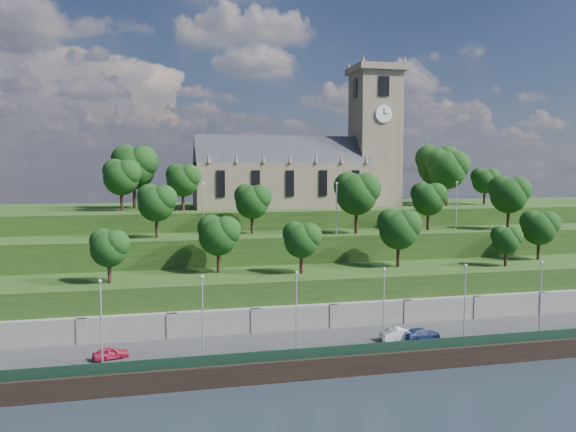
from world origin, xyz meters
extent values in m
plane|color=black|center=(0.00, 0.00, 0.00)|extent=(320.00, 320.00, 0.00)
cube|color=#2D2D30|center=(0.00, 6.00, 1.00)|extent=(160.00, 12.00, 2.00)
cube|color=black|center=(0.00, -0.05, 1.10)|extent=(160.00, 0.50, 2.20)
cube|color=#153121|center=(0.00, 0.60, 2.60)|extent=(160.00, 0.10, 1.20)
cube|color=slate|center=(0.00, 12.00, 2.50)|extent=(160.00, 2.00, 5.00)
cube|color=slate|center=(-35.00, 11.20, 2.50)|extent=(1.20, 0.60, 5.00)
cube|color=slate|center=(-25.00, 11.20, 2.50)|extent=(1.20, 0.60, 5.00)
cube|color=slate|center=(-15.00, 11.20, 2.50)|extent=(1.20, 0.60, 5.00)
cube|color=slate|center=(-5.00, 11.20, 2.50)|extent=(1.20, 0.60, 5.00)
cube|color=slate|center=(5.00, 11.20, 2.50)|extent=(1.20, 0.60, 5.00)
cube|color=slate|center=(15.00, 11.20, 2.50)|extent=(1.20, 0.60, 5.00)
cube|color=slate|center=(25.00, 11.20, 2.50)|extent=(1.20, 0.60, 5.00)
cube|color=#1E3A13|center=(0.00, 18.00, 4.00)|extent=(160.00, 12.00, 8.00)
cube|color=#1E3A13|center=(0.00, 29.00, 6.00)|extent=(160.00, 10.00, 12.00)
cube|color=#1E3A13|center=(0.00, 50.00, 7.50)|extent=(160.00, 32.00, 15.00)
cube|color=#70604F|center=(-4.00, 46.00, 19.00)|extent=(32.00, 12.00, 8.00)
cube|color=#26282E|center=(-4.00, 46.00, 23.00)|extent=(32.00, 10.18, 10.18)
cone|color=#70604F|center=(-18.00, 40.00, 23.90)|extent=(0.70, 0.70, 1.80)
cone|color=#70604F|center=(-13.33, 40.00, 23.90)|extent=(0.70, 0.70, 1.80)
cone|color=#70604F|center=(-8.67, 40.00, 23.90)|extent=(0.70, 0.70, 1.80)
cone|color=#70604F|center=(-4.00, 40.00, 23.90)|extent=(0.70, 0.70, 1.80)
cone|color=#70604F|center=(0.67, 40.00, 23.90)|extent=(0.70, 0.70, 1.80)
cone|color=#70604F|center=(5.33, 40.00, 23.90)|extent=(0.70, 0.70, 1.80)
cone|color=#70604F|center=(10.00, 40.00, 23.90)|extent=(0.70, 0.70, 1.80)
cube|color=black|center=(-16.00, 39.92, 19.50)|extent=(1.40, 0.25, 4.50)
cube|color=black|center=(-10.00, 39.92, 19.50)|extent=(1.40, 0.25, 4.50)
cube|color=black|center=(-4.00, 39.92, 19.50)|extent=(1.40, 0.25, 4.50)
cube|color=black|center=(2.00, 39.92, 19.50)|extent=(1.40, 0.25, 4.50)
cube|color=black|center=(8.00, 39.92, 19.50)|extent=(1.40, 0.25, 4.50)
cube|color=#70604F|center=(14.00, 46.00, 27.50)|extent=(8.00, 8.00, 25.00)
cube|color=#70604F|center=(14.00, 46.00, 40.60)|extent=(9.20, 9.20, 1.20)
cone|color=#70604F|center=(10.00, 42.00, 41.80)|extent=(0.80, 0.80, 1.60)
cone|color=#70604F|center=(10.00, 50.00, 41.80)|extent=(0.80, 0.80, 1.60)
cone|color=#70604F|center=(18.00, 42.00, 41.80)|extent=(0.80, 0.80, 1.60)
cone|color=#70604F|center=(18.00, 50.00, 41.80)|extent=(0.80, 0.80, 1.60)
cube|color=black|center=(14.00, 41.92, 37.00)|extent=(2.00, 0.25, 3.50)
cube|color=black|center=(14.00, 50.08, 37.00)|extent=(2.00, 0.25, 3.50)
cube|color=black|center=(9.92, 46.00, 37.00)|extent=(0.25, 2.00, 3.50)
cube|color=black|center=(18.08, 46.00, 37.00)|extent=(0.25, 2.00, 3.50)
cylinder|color=white|center=(14.00, 41.88, 32.00)|extent=(3.20, 0.30, 3.20)
cylinder|color=white|center=(18.12, 46.00, 32.00)|extent=(0.30, 3.20, 3.20)
cube|color=black|center=(14.00, 41.70, 32.50)|extent=(0.12, 0.05, 1.10)
cube|color=black|center=(14.40, 41.70, 32.00)|extent=(0.80, 0.05, 0.12)
cylinder|color=black|center=(-32.26, 16.00, 9.44)|extent=(0.49, 0.49, 2.88)
sphere|color=black|center=(-32.26, 16.00, 12.23)|extent=(4.48, 4.48, 4.48)
sphere|color=black|center=(-31.36, 15.55, 12.90)|extent=(3.36, 3.36, 3.36)
sphere|color=black|center=(-33.04, 16.56, 13.13)|extent=(3.14, 3.14, 3.14)
cylinder|color=black|center=(-18.53, 20.00, 9.69)|extent=(0.51, 0.51, 3.38)
sphere|color=black|center=(-18.53, 20.00, 12.95)|extent=(5.25, 5.25, 5.25)
sphere|color=black|center=(-17.48, 19.47, 13.74)|extent=(3.94, 3.94, 3.94)
sphere|color=black|center=(-19.45, 20.66, 14.00)|extent=(3.68, 3.68, 3.68)
cylinder|color=black|center=(-7.77, 17.00, 9.50)|extent=(0.49, 0.49, 3.00)
sphere|color=black|center=(-7.77, 17.00, 12.40)|extent=(4.67, 4.67, 4.67)
sphere|color=black|center=(-6.83, 16.53, 13.10)|extent=(3.50, 3.50, 3.50)
sphere|color=black|center=(-8.58, 17.58, 13.34)|extent=(3.27, 3.27, 3.27)
cylinder|color=black|center=(7.05, 19.00, 9.79)|extent=(0.52, 0.52, 3.58)
sphere|color=black|center=(7.05, 19.00, 13.25)|extent=(5.57, 5.57, 5.57)
sphere|color=black|center=(8.16, 18.44, 14.08)|extent=(4.18, 4.18, 4.18)
sphere|color=black|center=(6.08, 19.70, 14.36)|extent=(3.90, 3.90, 3.90)
cylinder|color=black|center=(22.35, 16.00, 9.25)|extent=(0.47, 0.47, 2.51)
sphere|color=black|center=(22.35, 16.00, 11.68)|extent=(3.90, 3.90, 3.90)
sphere|color=black|center=(23.13, 15.61, 12.26)|extent=(2.92, 2.92, 2.92)
sphere|color=black|center=(21.67, 16.49, 12.46)|extent=(2.73, 2.73, 2.73)
cylinder|color=black|center=(30.75, 20.00, 9.65)|extent=(0.51, 0.51, 3.29)
sphere|color=black|center=(30.75, 20.00, 12.83)|extent=(5.13, 5.13, 5.13)
sphere|color=black|center=(31.77, 19.49, 13.60)|extent=(3.84, 3.84, 3.84)
sphere|color=black|center=(29.85, 20.64, 13.86)|extent=(3.59, 3.59, 3.59)
cylinder|color=black|center=(-26.60, 28.00, 13.69)|extent=(0.51, 0.51, 3.38)
sphere|color=black|center=(-26.60, 28.00, 16.95)|extent=(5.25, 5.25, 5.25)
sphere|color=black|center=(-25.55, 27.47, 17.74)|extent=(3.94, 3.94, 3.94)
sphere|color=black|center=(-27.52, 28.66, 18.00)|extent=(3.68, 3.68, 3.68)
cylinder|color=black|center=(-12.29, 30.00, 13.66)|extent=(0.51, 0.51, 3.31)
sphere|color=black|center=(-12.29, 30.00, 16.86)|extent=(5.16, 5.16, 5.16)
sphere|color=black|center=(-11.26, 29.48, 17.63)|extent=(3.87, 3.87, 3.87)
sphere|color=black|center=(-13.19, 30.64, 17.89)|extent=(3.61, 3.61, 3.61)
cylinder|color=black|center=(3.54, 27.00, 14.05)|extent=(0.54, 0.54, 4.10)
sphere|color=black|center=(3.54, 27.00, 18.02)|extent=(6.38, 6.38, 6.38)
sphere|color=black|center=(4.81, 26.36, 18.98)|extent=(4.79, 4.79, 4.79)
sphere|color=black|center=(2.42, 27.80, 19.30)|extent=(4.47, 4.47, 4.47)
cylinder|color=black|center=(16.68, 29.00, 13.69)|extent=(0.51, 0.51, 3.37)
sphere|color=black|center=(16.68, 29.00, 16.95)|extent=(5.25, 5.25, 5.25)
sphere|color=black|center=(17.73, 28.48, 17.73)|extent=(3.94, 3.94, 3.94)
sphere|color=black|center=(15.76, 29.66, 18.00)|extent=(3.67, 3.67, 3.67)
cylinder|color=black|center=(30.09, 27.00, 13.92)|extent=(0.53, 0.53, 3.83)
sphere|color=black|center=(30.09, 27.00, 17.62)|extent=(5.96, 5.96, 5.96)
sphere|color=black|center=(31.28, 26.40, 18.51)|extent=(4.47, 4.47, 4.47)
sphere|color=black|center=(29.04, 27.75, 18.81)|extent=(4.17, 4.17, 4.17)
cylinder|color=black|center=(-32.28, 42.00, 16.87)|extent=(0.53, 0.53, 3.74)
sphere|color=black|center=(-32.28, 42.00, 20.48)|extent=(5.81, 5.81, 5.81)
sphere|color=black|center=(-31.12, 41.42, 21.35)|extent=(4.36, 4.36, 4.36)
sphere|color=black|center=(-33.30, 42.73, 21.65)|extent=(4.07, 4.07, 4.07)
cylinder|color=black|center=(-30.49, 48.00, 17.43)|extent=(0.58, 0.58, 4.86)
sphere|color=black|center=(-30.49, 48.00, 22.13)|extent=(7.56, 7.56, 7.56)
sphere|color=black|center=(-28.98, 47.24, 23.27)|extent=(5.67, 5.67, 5.67)
sphere|color=black|center=(-31.82, 48.95, 23.65)|extent=(5.30, 5.30, 5.30)
cylinder|color=black|center=(-22.32, 40.00, 16.70)|extent=(0.51, 0.51, 3.40)
sphere|color=black|center=(-22.32, 40.00, 19.99)|extent=(5.29, 5.29, 5.29)
sphere|color=black|center=(-21.26, 39.47, 20.78)|extent=(3.97, 3.97, 3.97)
sphere|color=black|center=(-23.25, 40.66, 21.05)|extent=(3.70, 3.70, 3.70)
cylinder|color=black|center=(27.02, 42.00, 17.28)|extent=(0.56, 0.56, 4.57)
sphere|color=black|center=(27.02, 42.00, 21.70)|extent=(7.10, 7.10, 7.10)
sphere|color=black|center=(28.44, 41.29, 22.76)|extent=(5.33, 5.33, 5.33)
sphere|color=black|center=(25.78, 42.89, 23.12)|extent=(4.97, 4.97, 4.97)
cylinder|color=black|center=(29.19, 50.00, 17.57)|extent=(0.59, 0.59, 5.14)
sphere|color=black|center=(29.19, 50.00, 22.54)|extent=(8.00, 8.00, 8.00)
sphere|color=black|center=(30.79, 49.20, 23.74)|extent=(6.00, 6.00, 6.00)
sphere|color=black|center=(27.79, 51.00, 24.14)|extent=(5.60, 5.60, 5.60)
cylinder|color=black|center=(36.29, 44.00, 16.57)|extent=(0.50, 0.50, 3.13)
sphere|color=black|center=(36.29, 44.00, 19.59)|extent=(4.87, 4.87, 4.87)
sphere|color=black|center=(37.27, 43.51, 20.33)|extent=(3.65, 3.65, 3.65)
sphere|color=black|center=(35.44, 44.61, 20.57)|extent=(3.41, 3.41, 3.41)
cylinder|color=#B2B2B7|center=(-32.00, 2.50, 6.38)|extent=(0.16, 0.16, 8.75)
sphere|color=silver|center=(-32.00, 2.50, 10.87)|extent=(0.36, 0.36, 0.36)
cylinder|color=#B2B2B7|center=(-22.00, 2.50, 6.38)|extent=(0.16, 0.16, 8.75)
sphere|color=silver|center=(-22.00, 2.50, 10.87)|extent=(0.36, 0.36, 0.36)
cylinder|color=#B2B2B7|center=(-12.00, 2.50, 6.38)|extent=(0.16, 0.16, 8.75)
sphere|color=silver|center=(-12.00, 2.50, 10.87)|extent=(0.36, 0.36, 0.36)
cylinder|color=#B2B2B7|center=(-2.00, 2.50, 6.38)|extent=(0.16, 0.16, 8.75)
sphere|color=silver|center=(-2.00, 2.50, 10.87)|extent=(0.36, 0.36, 0.36)
cylinder|color=#B2B2B7|center=(8.00, 2.50, 6.38)|extent=(0.16, 0.16, 8.75)
sphere|color=silver|center=(8.00, 2.50, 10.87)|extent=(0.36, 0.36, 0.36)
cylinder|color=#B2B2B7|center=(18.00, 2.50, 6.38)|extent=(0.16, 0.16, 8.75)
sphere|color=silver|center=(18.00, 2.50, 10.87)|extent=(0.36, 0.36, 0.36)
cylinder|color=#B2B2B7|center=(-20.00, 26.00, 15.85)|extent=(0.16, 0.16, 7.70)
sphere|color=silver|center=(-20.00, 26.00, 19.82)|extent=(0.36, 0.36, 0.36)
cylinder|color=#B2B2B7|center=(0.00, 26.00, 15.85)|extent=(0.16, 0.16, 7.70)
sphere|color=silver|center=(0.00, 26.00, 19.82)|extent=(0.36, 0.36, 0.36)
cylinder|color=#B2B2B7|center=(20.00, 26.00, 15.85)|extent=(0.16, 0.16, 7.70)
sphere|color=silver|center=(20.00, 26.00, 19.82)|extent=(0.36, 0.36, 0.36)
imported|color=#AA1C3E|center=(-31.41, 5.28, 2.63)|extent=(3.97, 2.49, 1.26)
imported|color=silver|center=(0.86, 4.34, 2.76)|extent=(4.65, 1.76, 1.52)
imported|color=navy|center=(3.47, 4.13, 2.68)|extent=(4.97, 2.68, 1.37)
camera|label=1|loc=(-26.08, -54.95, 21.84)|focal=35.00mm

